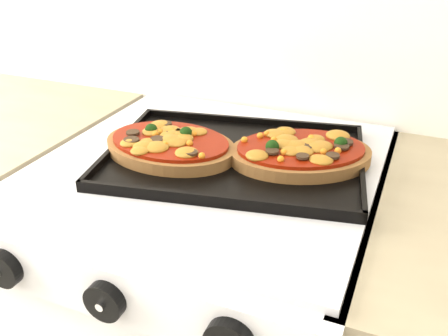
% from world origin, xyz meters
% --- Properties ---
extents(control_panel, '(0.60, 0.02, 0.09)m').
position_xyz_m(control_panel, '(0.02, 1.39, 0.85)').
color(control_panel, white).
rests_on(control_panel, stove).
extents(knob_left, '(0.06, 0.02, 0.06)m').
position_xyz_m(knob_left, '(-0.15, 1.37, 0.85)').
color(knob_left, black).
rests_on(knob_left, control_panel).
extents(knob_center, '(0.06, 0.02, 0.06)m').
position_xyz_m(knob_center, '(0.02, 1.37, 0.85)').
color(knob_center, black).
rests_on(knob_center, control_panel).
extents(baking_tray, '(0.51, 0.41, 0.02)m').
position_xyz_m(baking_tray, '(0.06, 1.72, 0.92)').
color(baking_tray, black).
rests_on(baking_tray, stove).
extents(pizza_left, '(0.26, 0.19, 0.04)m').
position_xyz_m(pizza_left, '(-0.05, 1.68, 0.94)').
color(pizza_left, brown).
rests_on(pizza_left, baking_tray).
extents(pizza_right, '(0.30, 0.27, 0.04)m').
position_xyz_m(pizza_right, '(0.18, 1.75, 0.94)').
color(pizza_right, brown).
rests_on(pizza_right, baking_tray).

